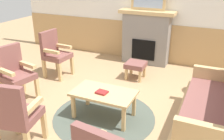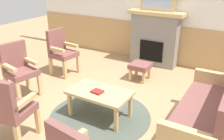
{
  "view_description": "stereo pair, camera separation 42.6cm",
  "coord_description": "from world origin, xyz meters",
  "views": [
    {
      "loc": [
        1.62,
        -3.24,
        2.2
      ],
      "look_at": [
        0.0,
        0.35,
        0.55
      ],
      "focal_mm": 39.49,
      "sensor_mm": 36.0,
      "label": 1
    },
    {
      "loc": [
        2.0,
        -3.04,
        2.2
      ],
      "look_at": [
        0.0,
        0.35,
        0.55
      ],
      "focal_mm": 39.49,
      "sensor_mm": 36.0,
      "label": 2
    }
  ],
  "objects": [
    {
      "name": "armchair_by_window_left",
      "position": [
        -1.52,
        -0.37,
        0.54
      ],
      "size": [
        0.57,
        0.57,
        0.98
      ],
      "color": "tan",
      "rests_on": "ground_plane"
    },
    {
      "name": "couch",
      "position": [
        1.65,
        -0.02,
        0.4
      ],
      "size": [
        0.7,
        1.8,
        0.98
      ],
      "color": "tan",
      "rests_on": "ground_plane"
    },
    {
      "name": "book_on_table",
      "position": [
        0.12,
        -0.3,
        0.46
      ],
      "size": [
        0.18,
        0.15,
        0.03
      ],
      "primitive_type": "cube",
      "rotation": [
        0.0,
        0.0,
        -0.1
      ],
      "color": "maroon",
      "rests_on": "coffee_table"
    },
    {
      "name": "armchair_front_left",
      "position": [
        -0.53,
        -1.38,
        0.54
      ],
      "size": [
        0.56,
        0.56,
        0.98
      ],
      "color": "tan",
      "rests_on": "ground_plane"
    },
    {
      "name": "round_rug",
      "position": [
        0.13,
        -0.25,
        0.0
      ],
      "size": [
        1.62,
        1.62,
        0.01
      ],
      "primitive_type": "cylinder",
      "color": "#4C564C",
      "rests_on": "ground_plane"
    },
    {
      "name": "fireplace",
      "position": [
        0.0,
        2.35,
        0.65
      ],
      "size": [
        1.3,
        0.44,
        1.28
      ],
      "color": "gray",
      "rests_on": "ground_plane"
    },
    {
      "name": "footstool",
      "position": [
        0.1,
        1.34,
        0.28
      ],
      "size": [
        0.4,
        0.4,
        0.36
      ],
      "color": "tan",
      "rests_on": "ground_plane"
    },
    {
      "name": "coffee_table",
      "position": [
        0.13,
        -0.25,
        0.39
      ],
      "size": [
        0.96,
        0.56,
        0.44
      ],
      "color": "tan",
      "rests_on": "ground_plane"
    },
    {
      "name": "wall_back",
      "position": [
        0.0,
        2.6,
        1.31
      ],
      "size": [
        7.2,
        0.14,
        2.7
      ],
      "color": "white",
      "rests_on": "ground_plane"
    },
    {
      "name": "ground_plane",
      "position": [
        0.0,
        0.0,
        0.0
      ],
      "size": [
        14.0,
        14.0,
        0.0
      ],
      "primitive_type": "plane",
      "color": "tan"
    },
    {
      "name": "armchair_near_fireplace",
      "position": [
        -1.54,
        0.79,
        0.54
      ],
      "size": [
        0.51,
        0.51,
        0.98
      ],
      "color": "tan",
      "rests_on": "ground_plane"
    }
  ]
}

